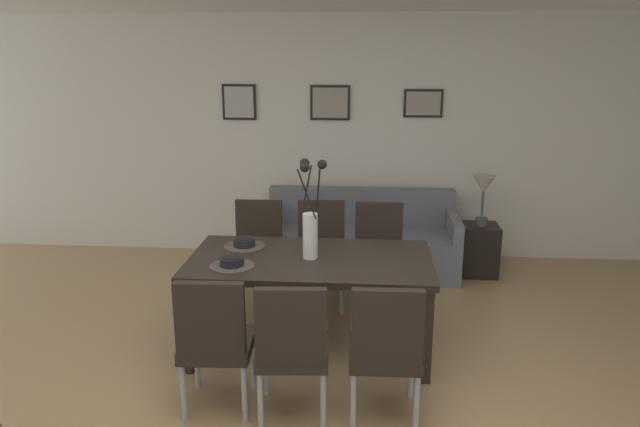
{
  "coord_description": "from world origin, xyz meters",
  "views": [
    {
      "loc": [
        0.26,
        -3.31,
        2.25
      ],
      "look_at": [
        -0.11,
        1.31,
        0.98
      ],
      "focal_mm": 34.03,
      "sensor_mm": 36.0,
      "label": 1
    }
  ],
  "objects_px": {
    "dining_chair_mid_left": "(386,345)",
    "centerpiece_vase": "(310,221)",
    "dining_chair_near_left": "(215,337)",
    "side_table": "(479,250)",
    "dining_chair_near_right": "(258,247)",
    "dining_chair_mid_right": "(378,251)",
    "framed_picture_right": "(423,103)",
    "sofa": "(360,243)",
    "table_lamp": "(484,189)",
    "dining_chair_far_right": "(321,248)",
    "framed_picture_center": "(330,103)",
    "dining_chair_far_left": "(292,344)",
    "bowl_near_right": "(244,242)",
    "framed_picture_left": "(239,102)",
    "dining_table": "(310,267)",
    "bowl_near_left": "(232,261)"
  },
  "relations": [
    {
      "from": "dining_chair_mid_left",
      "to": "centerpiece_vase",
      "type": "distance_m",
      "value": 1.17
    },
    {
      "from": "dining_chair_near_left",
      "to": "side_table",
      "type": "relative_size",
      "value": 1.77
    },
    {
      "from": "dining_chair_near_right",
      "to": "dining_chair_mid_right",
      "type": "xyz_separation_m",
      "value": [
        1.08,
        -0.0,
        0.0
      ]
    },
    {
      "from": "framed_picture_right",
      "to": "sofa",
      "type": "bearing_deg",
      "value": -142.37
    },
    {
      "from": "table_lamp",
      "to": "dining_chair_mid_left",
      "type": "bearing_deg",
      "value": -111.27
    },
    {
      "from": "dining_chair_mid_right",
      "to": "side_table",
      "type": "relative_size",
      "value": 1.77
    },
    {
      "from": "dining_chair_far_right",
      "to": "framed_picture_center",
      "type": "relative_size",
      "value": 2.18
    },
    {
      "from": "dining_chair_far_right",
      "to": "centerpiece_vase",
      "type": "bearing_deg",
      "value": -90.54
    },
    {
      "from": "dining_chair_far_left",
      "to": "bowl_near_right",
      "type": "xyz_separation_m",
      "value": [
        -0.52,
        1.14,
        0.27
      ]
    },
    {
      "from": "side_table",
      "to": "dining_chair_mid_right",
      "type": "bearing_deg",
      "value": -140.87
    },
    {
      "from": "dining_chair_mid_left",
      "to": "framed_picture_left",
      "type": "xyz_separation_m",
      "value": [
        -1.52,
        3.16,
        1.17
      ]
    },
    {
      "from": "dining_chair_mid_right",
      "to": "framed_picture_right",
      "type": "height_order",
      "value": "framed_picture_right"
    },
    {
      "from": "dining_chair_near_right",
      "to": "dining_chair_near_left",
      "type": "bearing_deg",
      "value": -88.48
    },
    {
      "from": "dining_chair_far_right",
      "to": "dining_chair_mid_left",
      "type": "relative_size",
      "value": 1.0
    },
    {
      "from": "bowl_near_right",
      "to": "dining_chair_near_left",
      "type": "bearing_deg",
      "value": -88.59
    },
    {
      "from": "bowl_near_right",
      "to": "sofa",
      "type": "height_order",
      "value": "bowl_near_right"
    },
    {
      "from": "dining_chair_near_right",
      "to": "bowl_near_right",
      "type": "height_order",
      "value": "dining_chair_near_right"
    },
    {
      "from": "dining_chair_far_left",
      "to": "sofa",
      "type": "bearing_deg",
      "value": 82.06
    },
    {
      "from": "sofa",
      "to": "framed_picture_right",
      "type": "distance_m",
      "value": 1.61
    },
    {
      "from": "framed_picture_left",
      "to": "side_table",
      "type": "bearing_deg",
      "value": -11.98
    },
    {
      "from": "side_table",
      "to": "framed_picture_left",
      "type": "xyz_separation_m",
      "value": [
        -2.54,
        0.54,
        1.42
      ]
    },
    {
      "from": "framed_picture_left",
      "to": "bowl_near_right",
      "type": "bearing_deg",
      "value": -77.86
    },
    {
      "from": "dining_chair_near_left",
      "to": "bowl_near_right",
      "type": "distance_m",
      "value": 1.13
    },
    {
      "from": "bowl_near_right",
      "to": "table_lamp",
      "type": "xyz_separation_m",
      "value": [
        2.1,
        1.5,
        0.11
      ]
    },
    {
      "from": "framed_picture_left",
      "to": "dining_chair_near_left",
      "type": "bearing_deg",
      "value": -81.54
    },
    {
      "from": "dining_table",
      "to": "dining_chair_near_right",
      "type": "relative_size",
      "value": 1.96
    },
    {
      "from": "dining_table",
      "to": "bowl_near_left",
      "type": "bearing_deg",
      "value": -157.86
    },
    {
      "from": "dining_table",
      "to": "framed_picture_center",
      "type": "relative_size",
      "value": 4.27
    },
    {
      "from": "dining_chair_mid_right",
      "to": "dining_chair_far_right",
      "type": "bearing_deg",
      "value": 176.23
    },
    {
      "from": "dining_chair_mid_right",
      "to": "dining_chair_mid_left",
      "type": "bearing_deg",
      "value": -89.31
    },
    {
      "from": "framed_picture_center",
      "to": "centerpiece_vase",
      "type": "bearing_deg",
      "value": -89.98
    },
    {
      "from": "dining_chair_mid_right",
      "to": "table_lamp",
      "type": "height_order",
      "value": "table_lamp"
    },
    {
      "from": "dining_chair_near_left",
      "to": "dining_chair_far_right",
      "type": "xyz_separation_m",
      "value": [
        0.52,
        1.78,
        0.0
      ]
    },
    {
      "from": "bowl_near_right",
      "to": "dining_chair_mid_right",
      "type": "bearing_deg",
      "value": 31.72
    },
    {
      "from": "dining_chair_near_right",
      "to": "dining_chair_mid_left",
      "type": "xyz_separation_m",
      "value": [
        1.1,
        -1.77,
        0.0
      ]
    },
    {
      "from": "dining_chair_near_left",
      "to": "dining_chair_near_right",
      "type": "bearing_deg",
      "value": 91.52
    },
    {
      "from": "framed_picture_left",
      "to": "framed_picture_center",
      "type": "bearing_deg",
      "value": -0.0
    },
    {
      "from": "dining_chair_near_right",
      "to": "table_lamp",
      "type": "relative_size",
      "value": 1.8
    },
    {
      "from": "centerpiece_vase",
      "to": "sofa",
      "type": "distance_m",
      "value": 1.96
    },
    {
      "from": "dining_chair_mid_right",
      "to": "side_table",
      "type": "bearing_deg",
      "value": 39.13
    },
    {
      "from": "centerpiece_vase",
      "to": "dining_chair_mid_left",
      "type": "bearing_deg",
      "value": -58.89
    },
    {
      "from": "table_lamp",
      "to": "dining_chair_near_left",
      "type": "bearing_deg",
      "value": -128.64
    },
    {
      "from": "framed_picture_center",
      "to": "framed_picture_right",
      "type": "xyz_separation_m",
      "value": [
        0.98,
        0.0,
        0.0
      ]
    },
    {
      "from": "bowl_near_left",
      "to": "dining_table",
      "type": "bearing_deg",
      "value": 22.14
    },
    {
      "from": "dining_chair_mid_left",
      "to": "bowl_near_right",
      "type": "distance_m",
      "value": 1.58
    },
    {
      "from": "dining_chair_mid_right",
      "to": "table_lamp",
      "type": "relative_size",
      "value": 1.8
    },
    {
      "from": "dining_chair_far_right",
      "to": "sofa",
      "type": "height_order",
      "value": "dining_chair_far_right"
    },
    {
      "from": "bowl_near_left",
      "to": "sofa",
      "type": "height_order",
      "value": "bowl_near_left"
    },
    {
      "from": "dining_chair_near_left",
      "to": "bowl_near_right",
      "type": "xyz_separation_m",
      "value": [
        -0.03,
        1.09,
        0.27
      ]
    },
    {
      "from": "dining_table",
      "to": "framed_picture_right",
      "type": "distance_m",
      "value": 2.66
    }
  ]
}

